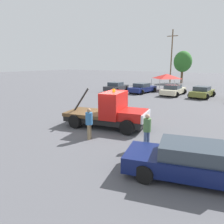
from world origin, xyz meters
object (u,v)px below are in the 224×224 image
object	(u,v)px
foreground_car	(197,162)
person_at_hood	(89,122)
person_near_truck	(147,128)
parked_car_olive	(202,92)
traffic_cone	(116,114)
parked_car_charcoal	(116,87)
canopy_tent_red	(167,76)
utility_pole	(171,55)
parked_car_cream	(173,90)
tree_left	(183,62)
tow_truck	(110,113)
parked_car_navy	(142,88)

from	to	relation	value
foreground_car	person_at_hood	size ratio (longest dim) A/B	3.21
person_near_truck	parked_car_olive	size ratio (longest dim) A/B	0.39
person_at_hood	traffic_cone	xyz separation A→B (m)	(-1.31, 4.94, -0.74)
foreground_car	parked_car_charcoal	xyz separation A→B (m)	(-15.20, 19.01, -0.00)
canopy_tent_red	utility_pole	world-z (taller)	utility_pole
parked_car_charcoal	parked_car_cream	xyz separation A→B (m)	(8.05, 0.87, 0.00)
canopy_tent_red	tree_left	size ratio (longest dim) A/B	0.55
canopy_tent_red	traffic_cone	bearing A→B (deg)	-82.50
person_at_hood	canopy_tent_red	distance (m)	23.45
traffic_cone	canopy_tent_red	bearing A→B (deg)	97.50
parked_car_cream	person_at_hood	bearing A→B (deg)	-175.93
parked_car_olive	canopy_tent_red	size ratio (longest dim) A/B	1.26
person_near_truck	person_at_hood	world-z (taller)	person_at_hood
canopy_tent_red	utility_pole	distance (m)	13.40
foreground_car	tree_left	world-z (taller)	tree_left
person_at_hood	utility_pole	distance (m)	36.61
tow_truck	canopy_tent_red	world-z (taller)	tow_truck
tow_truck	utility_pole	distance (m)	34.14
person_at_hood	parked_car_charcoal	size ratio (longest dim) A/B	0.40
foreground_car	traffic_cone	world-z (taller)	foreground_car
person_near_truck	tree_left	xyz separation A→B (m)	(-8.09, 35.05, 3.22)
person_at_hood	parked_car_cream	world-z (taller)	person_at_hood
parked_car_navy	canopy_tent_red	xyz separation A→B (m)	(1.77, 4.71, 1.43)
person_at_hood	utility_pole	world-z (taller)	utility_pole
parked_car_charcoal	traffic_cone	world-z (taller)	parked_car_charcoal
parked_car_charcoal	parked_car_olive	size ratio (longest dim) A/B	0.99
parked_car_navy	canopy_tent_red	distance (m)	5.23
person_at_hood	parked_car_cream	xyz separation A→B (m)	(-1.26, 18.66, -0.35)
parked_car_olive	canopy_tent_red	world-z (taller)	canopy_tent_red
tow_truck	tree_left	bearing A→B (deg)	87.48
foreground_car	parked_car_olive	distance (m)	20.22
person_near_truck	tow_truck	bearing A→B (deg)	167.22
foreground_car	parked_car_olive	bearing A→B (deg)	86.54
parked_car_charcoal	person_at_hood	bearing A→B (deg)	-155.93
foreground_car	parked_car_charcoal	distance (m)	24.34
traffic_cone	utility_pole	distance (m)	31.66
foreground_car	canopy_tent_red	world-z (taller)	canopy_tent_red
parked_car_olive	parked_car_charcoal	bearing A→B (deg)	98.74
parked_car_olive	tree_left	distance (m)	18.78
parked_car_cream	traffic_cone	world-z (taller)	parked_car_cream
person_near_truck	parked_car_navy	xyz separation A→B (m)	(-8.61, 17.82, -0.34)
tow_truck	traffic_cone	bearing A→B (deg)	102.73
foreground_car	tree_left	bearing A→B (deg)	92.47
person_at_hood	parked_car_navy	world-z (taller)	person_at_hood
person_at_hood	tree_left	world-z (taller)	tree_left
person_near_truck	utility_pole	distance (m)	36.79
tow_truck	canopy_tent_red	distance (m)	20.95
tow_truck	parked_car_navy	distance (m)	16.76
canopy_tent_red	tree_left	distance (m)	12.76
parked_car_cream	tree_left	size ratio (longest dim) A/B	0.78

